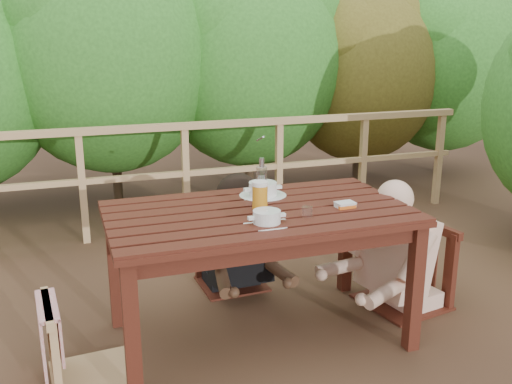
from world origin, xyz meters
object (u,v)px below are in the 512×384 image
object	(u,v)px
chair_right	(407,232)
soup_near	(267,218)
table	(259,276)
butter_tub	(345,206)
chair_left	(86,302)
bread_roll	(264,219)
beer_glass	(260,197)
bottle	(262,180)
soup_far	(263,190)
tumbler	(307,213)
chair_far	(231,225)
diner_right	(413,201)
woman	(230,197)

from	to	relation	value
chair_right	soup_near	size ratio (longest dim) A/B	4.12
table	butter_tub	distance (m)	0.65
table	chair_left	size ratio (longest dim) A/B	1.95
bread_roll	soup_near	bearing A→B (deg)	-63.71
beer_glass	bottle	distance (m)	0.18
bread_roll	butter_tub	distance (m)	0.54
soup_near	soup_far	distance (m)	0.53
tumbler	chair_far	bearing A→B (deg)	99.10
bread_roll	butter_tub	bearing A→B (deg)	9.47
chair_left	soup_near	world-z (taller)	chair_left
tumbler	table	bearing A→B (deg)	135.35
bread_roll	tumbler	world-z (taller)	tumbler
table	bottle	bearing A→B (deg)	65.73
chair_far	chair_right	bearing A→B (deg)	-35.86
tumbler	bread_roll	bearing A→B (deg)	-177.73
diner_right	soup_near	world-z (taller)	diner_right
bread_roll	beer_glass	size ratio (longest dim) A/B	0.63
diner_right	table	bearing A→B (deg)	84.43
tumbler	chair_left	bearing A→B (deg)	175.37
chair_left	beer_glass	xyz separation A→B (m)	(1.00, 0.12, 0.44)
chair_left	soup_far	size ratio (longest dim) A/B	3.01
diner_right	soup_far	xyz separation A→B (m)	(-0.98, 0.17, 0.12)
table	chair_left	world-z (taller)	chair_left
chair_left	woman	world-z (taller)	woman
beer_glass	butter_tub	distance (m)	0.50
diner_right	beer_glass	world-z (taller)	diner_right
soup_near	bread_roll	xyz separation A→B (m)	(-0.01, 0.02, -0.01)
diner_right	tumbler	xyz separation A→B (m)	(-0.89, -0.30, 0.10)
chair_right	bottle	xyz separation A→B (m)	(-0.99, 0.07, 0.42)
chair_far	diner_right	xyz separation A→B (m)	(1.04, -0.66, 0.27)
diner_right	soup_far	distance (m)	1.00
soup_far	butter_tub	xyz separation A→B (m)	(0.36, -0.40, -0.02)
woman	soup_near	distance (m)	1.04
chair_left	beer_glass	world-z (taller)	beer_glass
chair_far	tumbler	distance (m)	1.05
soup_near	butter_tub	xyz separation A→B (m)	(0.52, 0.11, -0.02)
woman	beer_glass	bearing A→B (deg)	83.95
chair_right	chair_far	bearing A→B (deg)	-133.78
soup_near	bottle	xyz separation A→B (m)	(0.11, 0.41, 0.10)
table	chair_far	bearing A→B (deg)	85.87
woman	bottle	world-z (taller)	woman
diner_right	butter_tub	xyz separation A→B (m)	(-0.61, -0.22, 0.09)
soup_far	tumbler	xyz separation A→B (m)	(0.09, -0.47, -0.01)
diner_right	butter_tub	world-z (taller)	diner_right
diner_right	chair_right	bearing A→B (deg)	79.46
woman	soup_near	xyz separation A→B (m)	(-0.09, -1.02, 0.18)
chair_right	soup_far	xyz separation A→B (m)	(-0.95, 0.17, 0.33)
chair_far	soup_near	bearing A→B (deg)	-97.96
chair_left	diner_right	distance (m)	2.11
soup_far	bottle	size ratio (longest dim) A/B	1.06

